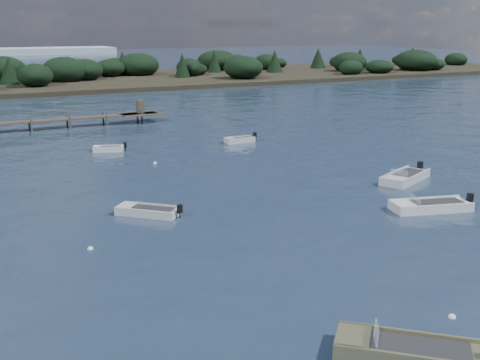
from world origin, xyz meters
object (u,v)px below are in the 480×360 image
dinghy_mid_grey (148,213)px  dinghy_mid_white_a (430,208)px  tender_far_grey_b (240,141)px  tender_far_white (108,150)px  dinghy_near_olive (407,354)px  dinghy_mid_white_b (405,179)px

dinghy_mid_grey → dinghy_mid_white_a: bearing=-23.9°
dinghy_mid_grey → tender_far_grey_b: bearing=49.2°
tender_far_grey_b → tender_far_white: size_ratio=1.07×
tender_far_white → dinghy_near_olive: bearing=-90.2°
tender_far_grey_b → dinghy_mid_white_a: bearing=-88.8°
dinghy_mid_white_b → tender_far_white: (-17.26, 21.25, -0.03)m
dinghy_mid_white_a → dinghy_mid_white_b: size_ratio=1.02×
dinghy_mid_white_b → dinghy_mid_grey: (-20.25, 0.93, -0.03)m
dinghy_mid_grey → dinghy_mid_white_b: bearing=-2.6°
dinghy_mid_white_b → dinghy_near_olive: dinghy_mid_white_b is taller
dinghy_mid_white_b → tender_far_white: size_ratio=1.74×
dinghy_mid_white_a → tender_far_grey_b: 25.94m
tender_far_white → dinghy_mid_grey: (-2.99, -20.32, -0.00)m
dinghy_mid_white_b → dinghy_near_olive: 26.02m
dinghy_mid_white_b → tender_far_white: 27.38m
dinghy_mid_white_a → dinghy_mid_white_b: (3.67, 6.43, 0.01)m
tender_far_white → dinghy_near_olive: (-0.12, -40.62, 0.03)m
tender_far_white → dinghy_mid_grey: 20.54m
dinghy_near_olive → dinghy_mid_white_b: bearing=48.1°
tender_far_white → dinghy_mid_white_b: bearing=-50.9°
tender_far_grey_b → dinghy_mid_grey: 24.53m
tender_far_grey_b → dinghy_near_olive: (-13.15, -38.87, 0.01)m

